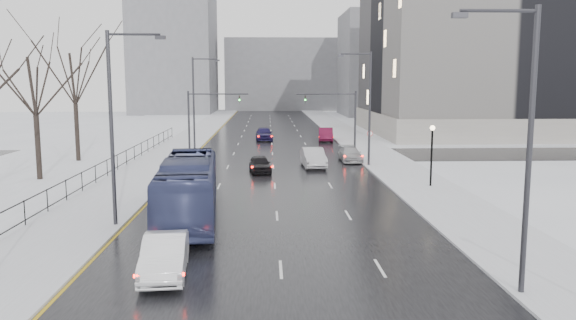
{
  "coord_description": "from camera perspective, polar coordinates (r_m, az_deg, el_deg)",
  "views": [
    {
      "loc": [
        -0.5,
        -8.6,
        7.53
      ],
      "look_at": [
        0.8,
        26.84,
        2.5
      ],
      "focal_mm": 35.0,
      "sensor_mm": 36.0,
      "label": 1
    }
  ],
  "objects": [
    {
      "name": "sedan_right_distant",
      "position": [
        70.17,
        3.85,
        2.6
      ],
      "size": [
        2.14,
        5.1,
        1.64
      ],
      "primitive_type": "imported",
      "rotation": [
        0.0,
        0.0,
        -0.08
      ],
      "color": "maroon",
      "rests_on": "road"
    },
    {
      "name": "sedan_center_near",
      "position": [
        46.13,
        -2.86,
        -0.41
      ],
      "size": [
        2.05,
        4.21,
        1.38
      ],
      "primitive_type": "imported",
      "rotation": [
        0.0,
        0.0,
        0.11
      ],
      "color": "black",
      "rests_on": "road"
    },
    {
      "name": "sidewalk_left",
      "position": [
        69.72,
        -10.34,
        1.81
      ],
      "size": [
        5.0,
        150.0,
        0.16
      ],
      "primitive_type": "cube",
      "color": "silver",
      "rests_on": "ground"
    },
    {
      "name": "lamppost_r_mid",
      "position": [
        40.54,
        14.4,
        1.32
      ],
      "size": [
        0.36,
        0.36,
        4.28
      ],
      "color": "black",
      "rests_on": "sidewalk_right"
    },
    {
      "name": "tree_park_e",
      "position": [
        56.0,
        -20.5,
        -0.17
      ],
      "size": [
        9.45,
        9.45,
        13.5
      ],
      "primitive_type": null,
      "color": "black",
      "rests_on": "ground"
    },
    {
      "name": "streetlight_r_mid",
      "position": [
        49.4,
        8.05,
        5.78
      ],
      "size": [
        2.95,
        0.25,
        10.0
      ],
      "color": "#2D2D33",
      "rests_on": "ground"
    },
    {
      "name": "bus",
      "position": [
        30.8,
        -10.09,
        -2.9
      ],
      "size": [
        3.84,
        12.37,
        3.39
      ],
      "primitive_type": "imported",
      "rotation": [
        0.0,
        0.0,
        0.08
      ],
      "color": "navy",
      "rests_on": "road"
    },
    {
      "name": "civic_building",
      "position": [
        88.15,
        22.0,
        9.89
      ],
      "size": [
        41.0,
        31.0,
        24.8
      ],
      "color": "gray",
      "rests_on": "ground"
    },
    {
      "name": "iron_fence",
      "position": [
        41.11,
        -19.78,
        -1.68
      ],
      "size": [
        0.06,
        70.0,
        1.3
      ],
      "color": "black",
      "rests_on": "sidewalk_left"
    },
    {
      "name": "park_strip",
      "position": [
        71.7,
        -17.87,
        1.7
      ],
      "size": [
        14.0,
        150.0,
        0.12
      ],
      "primitive_type": "cube",
      "color": "white",
      "rests_on": "ground"
    },
    {
      "name": "mast_signal_right",
      "position": [
        57.24,
        5.78,
        4.6
      ],
      "size": [
        6.1,
        0.33,
        6.5
      ],
      "color": "#2D2D33",
      "rests_on": "ground"
    },
    {
      "name": "bldg_far_center",
      "position": [
        148.67,
        -0.37,
        8.64
      ],
      "size": [
        30.0,
        18.0,
        18.0
      ],
      "primitive_type": "cube",
      "color": "slate",
      "rests_on": "ground"
    },
    {
      "name": "mast_signal_left",
      "position": [
        57.11,
        -8.99,
        4.54
      ],
      "size": [
        6.1,
        0.33,
        6.5
      ],
      "color": "#2D2D33",
      "rests_on": "ground"
    },
    {
      "name": "sedan_center_far",
      "position": [
        70.86,
        -2.45,
        2.7
      ],
      "size": [
        2.29,
        5.14,
        1.72
      ],
      "primitive_type": "imported",
      "rotation": [
        0.0,
        0.0,
        0.05
      ],
      "color": "#1D1747",
      "rests_on": "road"
    },
    {
      "name": "sidewalk_right",
      "position": [
        69.87,
        6.98,
        1.89
      ],
      "size": [
        5.0,
        150.0,
        0.16
      ],
      "primitive_type": "cube",
      "color": "silver",
      "rests_on": "ground"
    },
    {
      "name": "sedan_right_near",
      "position": [
        48.87,
        2.56,
        0.25
      ],
      "size": [
        2.14,
        5.25,
        1.69
      ],
      "primitive_type": "imported",
      "rotation": [
        0.0,
        0.0,
        0.07
      ],
      "color": "#AFADB2",
      "rests_on": "road"
    },
    {
      "name": "road",
      "position": [
        69.01,
        -1.67,
        1.82
      ],
      "size": [
        16.0,
        150.0,
        0.04
      ],
      "primitive_type": "cube",
      "color": "black",
      "rests_on": "ground"
    },
    {
      "name": "no_uturn_sign",
      "position": [
        53.74,
        8.32,
        2.41
      ],
      "size": [
        0.6,
        0.06,
        2.7
      ],
      "color": "#2D2D33",
      "rests_on": "sidewalk_right"
    },
    {
      "name": "streetlight_l_near",
      "position": [
        29.67,
        -17.11,
        4.02
      ],
      "size": [
        2.95,
        0.25,
        10.0
      ],
      "color": "#2D2D33",
      "rests_on": "ground"
    },
    {
      "name": "streetlight_r_near",
      "position": [
        20.61,
        22.81,
        2.11
      ],
      "size": [
        2.95,
        0.25,
        10.0
      ],
      "color": "#2D2D33",
      "rests_on": "ground"
    },
    {
      "name": "streetlight_l_far",
      "position": [
        61.11,
        -9.36,
        6.18
      ],
      "size": [
        2.95,
        0.25,
        10.0
      ],
      "color": "#2D2D33",
      "rests_on": "ground"
    },
    {
      "name": "cross_road",
      "position": [
        57.1,
        -1.58,
        0.51
      ],
      "size": [
        130.0,
        10.0,
        0.04
      ],
      "primitive_type": "cube",
      "color": "black",
      "rests_on": "ground"
    },
    {
      "name": "sedan_right_far",
      "position": [
        52.68,
        6.33,
        0.59
      ],
      "size": [
        1.99,
        4.67,
        1.34
      ],
      "primitive_type": "imported",
      "rotation": [
        0.0,
        0.0,
        0.02
      ],
      "color": "#A7A7AB",
      "rests_on": "road"
    },
    {
      "name": "bldg_far_left",
      "position": [
        135.47,
        -11.43,
        10.66
      ],
      "size": [
        18.0,
        22.0,
        28.0
      ],
      "primitive_type": "cube",
      "color": "slate",
      "rests_on": "ground"
    },
    {
      "name": "tree_park_d",
      "position": [
        46.59,
        -23.88,
        -1.93
      ],
      "size": [
        8.75,
        8.75,
        12.5
      ],
      "primitive_type": null,
      "color": "black",
      "rests_on": "ground"
    },
    {
      "name": "sedan_left_near",
      "position": [
        22.54,
        -12.41,
        -9.46
      ],
      "size": [
        2.05,
        4.82,
        1.55
      ],
      "primitive_type": "imported",
      "rotation": [
        0.0,
        0.0,
        0.09
      ],
      "color": "white",
      "rests_on": "road"
    },
    {
      "name": "bldg_far_right",
      "position": [
        126.89,
        11.03,
        9.5
      ],
      "size": [
        24.0,
        20.0,
        22.0
      ],
      "primitive_type": "cube",
      "color": "slate",
      "rests_on": "ground"
    }
  ]
}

